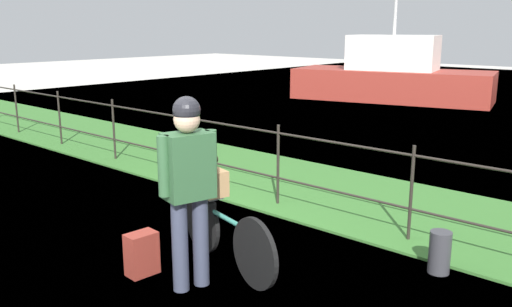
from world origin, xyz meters
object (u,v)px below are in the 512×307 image
object	(u,v)px
wooden_crate	(207,182)
terrier_dog	(208,162)
moored_boat_mid	(392,77)
cyclist_person	(189,177)
mooring_bollard	(440,252)
bicycle_main	(225,234)
backpack_on_paving	(142,254)

from	to	relation	value
wooden_crate	terrier_dog	bearing A→B (deg)	-14.13
terrier_dog	moored_boat_mid	xyz separation A→B (m)	(-4.40, 11.91, -0.24)
cyclist_person	moored_boat_mid	size ratio (longest dim) A/B	0.27
cyclist_person	mooring_bollard	xyz separation A→B (m)	(1.50, 1.72, -0.80)
bicycle_main	terrier_dog	world-z (taller)	terrier_dog
backpack_on_paving	moored_boat_mid	world-z (taller)	moored_boat_mid
terrier_dog	backpack_on_paving	size ratio (longest dim) A/B	0.81
bicycle_main	wooden_crate	xyz separation A→B (m)	(-0.33, 0.08, 0.43)
terrier_dog	moored_boat_mid	distance (m)	12.70
backpack_on_paving	mooring_bollard	size ratio (longest dim) A/B	1.00
backpack_on_paving	terrier_dog	bearing A→B (deg)	-9.97
backpack_on_paving	mooring_bollard	xyz separation A→B (m)	(2.03, 1.86, 0.00)
wooden_crate	terrier_dog	xyz separation A→B (m)	(0.02, -0.01, 0.20)
terrier_dog	mooring_bollard	world-z (taller)	terrier_dog
moored_boat_mid	backpack_on_paving	bearing A→B (deg)	-71.46
terrier_dog	moored_boat_mid	bearing A→B (deg)	110.25
mooring_bollard	backpack_on_paving	bearing A→B (deg)	-137.51
cyclist_person	wooden_crate	bearing A→B (deg)	124.25
wooden_crate	bicycle_main	bearing A→B (deg)	-14.13
mooring_bollard	moored_boat_mid	xyz separation A→B (m)	(-6.25, 10.75, 0.52)
backpack_on_paving	bicycle_main	bearing A→B (deg)	-33.88
bicycle_main	backpack_on_paving	world-z (taller)	bicycle_main
mooring_bollard	moored_boat_mid	size ratio (longest dim) A/B	0.06
terrier_dog	cyclist_person	size ratio (longest dim) A/B	0.19
wooden_crate	terrier_dog	distance (m)	0.20
cyclist_person	mooring_bollard	bearing A→B (deg)	48.96
bicycle_main	terrier_dog	distance (m)	0.70
moored_boat_mid	mooring_bollard	bearing A→B (deg)	-59.81
cyclist_person	mooring_bollard	size ratio (longest dim) A/B	4.19
bicycle_main	mooring_bollard	size ratio (longest dim) A/B	3.88
bicycle_main	backpack_on_paving	size ratio (longest dim) A/B	3.89
terrier_dog	mooring_bollard	distance (m)	2.32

